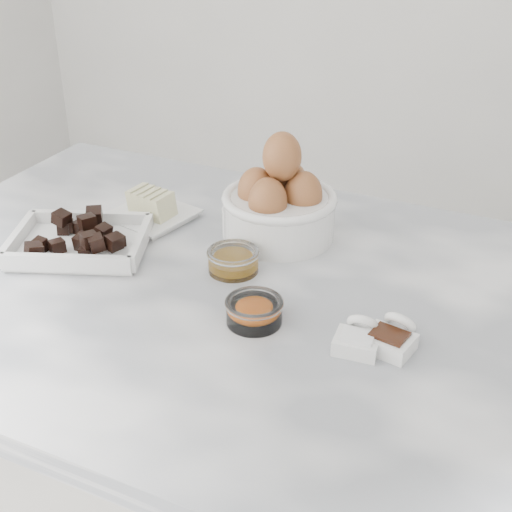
% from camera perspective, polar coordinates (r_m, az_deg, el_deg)
% --- Properties ---
extents(cabinet, '(1.10, 0.70, 0.90)m').
position_cam_1_polar(cabinet, '(1.41, -1.34, -19.57)').
color(cabinet, beige).
rests_on(cabinet, ground).
extents(marble_slab, '(1.20, 0.80, 0.04)m').
position_cam_1_polar(marble_slab, '(1.10, -1.62, -3.21)').
color(marble_slab, silver).
rests_on(marble_slab, cabinet).
extents(chocolate_dish, '(0.26, 0.23, 0.06)m').
position_cam_1_polar(chocolate_dish, '(1.20, -13.96, 1.40)').
color(chocolate_dish, white).
rests_on(chocolate_dish, marble_slab).
extents(butter_plate, '(0.16, 0.16, 0.06)m').
position_cam_1_polar(butter_plate, '(1.28, -8.51, 3.72)').
color(butter_plate, white).
rests_on(butter_plate, marble_slab).
extents(sugar_ramekin, '(0.08, 0.08, 0.05)m').
position_cam_1_polar(sugar_ramekin, '(1.22, -0.84, 2.84)').
color(sugar_ramekin, white).
rests_on(sugar_ramekin, marble_slab).
extents(egg_bowl, '(0.19, 0.19, 0.19)m').
position_cam_1_polar(egg_bowl, '(1.20, 1.89, 4.20)').
color(egg_bowl, white).
rests_on(egg_bowl, marble_slab).
extents(honey_bowl, '(0.08, 0.08, 0.04)m').
position_cam_1_polar(honey_bowl, '(1.11, -1.83, -0.33)').
color(honey_bowl, white).
rests_on(honey_bowl, marble_slab).
extents(zest_bowl, '(0.08, 0.08, 0.04)m').
position_cam_1_polar(zest_bowl, '(0.99, -0.14, -4.36)').
color(zest_bowl, white).
rests_on(zest_bowl, marble_slab).
extents(vanilla_spoon, '(0.07, 0.08, 0.05)m').
position_cam_1_polar(vanilla_spoon, '(0.96, 10.80, -6.39)').
color(vanilla_spoon, white).
rests_on(vanilla_spoon, marble_slab).
extents(salt_spoon, '(0.06, 0.08, 0.04)m').
position_cam_1_polar(salt_spoon, '(0.96, 8.18, -6.52)').
color(salt_spoon, white).
rests_on(salt_spoon, marble_slab).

